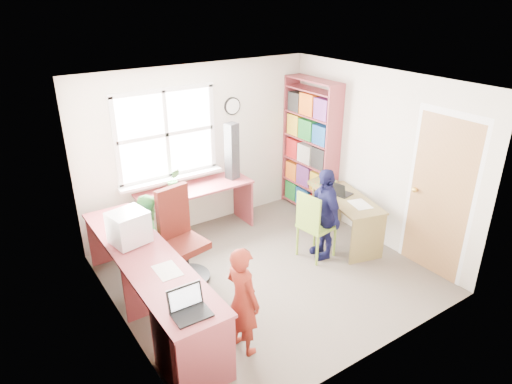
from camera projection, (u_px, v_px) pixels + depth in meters
room at (264, 183)px, 5.36m from camera, size 3.64×3.44×2.44m
l_desk at (180, 291)px, 4.71m from camera, size 2.38×2.95×0.75m
right_desk at (347, 210)px, 6.35m from camera, size 0.81×1.26×0.67m
bookshelf at (310, 150)px, 7.11m from camera, size 0.30×1.02×2.10m
swivel_chair at (181, 241)px, 5.53m from camera, size 0.64×0.64×1.18m
wooden_chair at (313, 223)px, 5.95m from camera, size 0.46×0.46×0.94m
crt_monitor at (129, 228)px, 4.95m from camera, size 0.44×0.40×0.37m
laptop_left at (189, 307)px, 3.93m from camera, size 0.33×0.28×0.22m
laptop_right at (338, 191)px, 6.37m from camera, size 0.31×0.35×0.21m
speaker_a at (135, 239)px, 4.93m from camera, size 0.08×0.08×0.17m
speaker_b at (121, 223)px, 5.26m from camera, size 0.10×0.10×0.17m
cd_tower at (232, 151)px, 6.57m from camera, size 0.20×0.19×0.83m
game_box at (322, 183)px, 6.70m from camera, size 0.36×0.36×0.06m
paper_a at (167, 271)px, 4.53m from camera, size 0.23×0.33×0.00m
paper_b at (360, 204)px, 6.10m from camera, size 0.30×0.36×0.00m
potted_plant at (174, 180)px, 6.26m from camera, size 0.21×0.19×0.32m
person_red at (243, 300)px, 4.37m from camera, size 0.34×0.46×1.16m
person_green at (151, 237)px, 5.54m from camera, size 0.54×0.63×1.11m
person_navy at (324, 213)px, 5.96m from camera, size 0.49×0.79×1.25m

